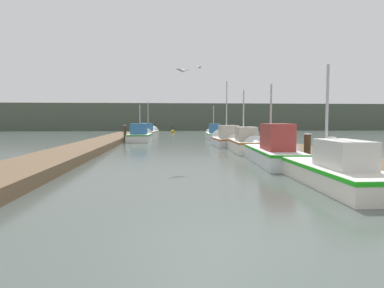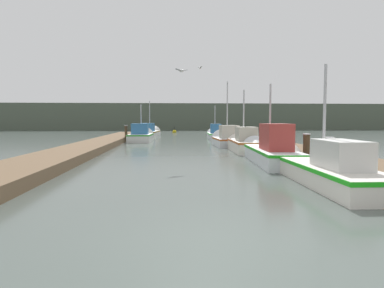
{
  "view_description": "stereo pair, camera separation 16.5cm",
  "coord_description": "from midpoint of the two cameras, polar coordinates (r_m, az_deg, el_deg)",
  "views": [
    {
      "loc": [
        -1.03,
        -4.59,
        1.77
      ],
      "look_at": [
        0.37,
        13.96,
        0.46
      ],
      "focal_mm": 32.0,
      "sensor_mm": 36.0,
      "label": 1
    },
    {
      "loc": [
        -0.87,
        -4.6,
        1.77
      ],
      "look_at": [
        0.37,
        13.96,
        0.46
      ],
      "focal_mm": 32.0,
      "sensor_mm": 36.0,
      "label": 2
    }
  ],
  "objects": [
    {
      "name": "seagull_1",
      "position": [
        24.43,
        1.5,
        12.59
      ],
      "size": [
        0.31,
        0.55,
        0.12
      ],
      "rotation": [
        0.0,
        0.0,
        5.08
      ],
      "color": "white"
    },
    {
      "name": "dock_left",
      "position": [
        21.15,
        -16.28,
        -0.41
      ],
      "size": [
        2.29,
        40.0,
        0.39
      ],
      "color": "brown",
      "rests_on": "ground_plane"
    },
    {
      "name": "fishing_boat_4",
      "position": [
        28.96,
        -8.21,
        1.35
      ],
      "size": [
        1.93,
        5.01,
        3.58
      ],
      "rotation": [
        0.0,
        0.0,
        -0.04
      ],
      "color": "silver",
      "rests_on": "ground_plane"
    },
    {
      "name": "fishing_boat_3",
      "position": [
        23.83,
        5.94,
        0.75
      ],
      "size": [
        1.75,
        4.44,
        4.91
      ],
      "rotation": [
        0.0,
        0.0,
        0.01
      ],
      "color": "silver",
      "rests_on": "ground_plane"
    },
    {
      "name": "fishing_boat_2",
      "position": [
        19.84,
        8.69,
        0.17
      ],
      "size": [
        1.54,
        5.4,
        3.77
      ],
      "rotation": [
        0.0,
        0.0,
        -0.04
      ],
      "color": "silver",
      "rests_on": "ground_plane"
    },
    {
      "name": "mooring_piling_1",
      "position": [
        28.27,
        -10.77,
        1.75
      ],
      "size": [
        0.26,
        0.26,
        1.36
      ],
      "color": "#473523",
      "rests_on": "ground_plane"
    },
    {
      "name": "dock_right",
      "position": [
        21.64,
        13.61,
        -0.26
      ],
      "size": [
        2.29,
        40.0,
        0.39
      ],
      "color": "brown",
      "rests_on": "ground_plane"
    },
    {
      "name": "distant_shore_ridge",
      "position": [
        66.96,
        -2.99,
        4.49
      ],
      "size": [
        120.0,
        16.0,
        4.66
      ],
      "color": "#4C5647",
      "rests_on": "ground_plane"
    },
    {
      "name": "fishing_boat_1",
      "position": [
        14.87,
        12.91,
        -1.02
      ],
      "size": [
        1.8,
        6.47,
        3.62
      ],
      "rotation": [
        0.0,
        0.0,
        -0.07
      ],
      "color": "silver",
      "rests_on": "ground_plane"
    },
    {
      "name": "seagull_lead",
      "position": [
        14.07,
        -1.41,
        12.14
      ],
      "size": [
        0.53,
        0.39,
        0.12
      ],
      "rotation": [
        0.0,
        0.0,
        0.56
      ],
      "color": "white"
    },
    {
      "name": "channel_buoy",
      "position": [
        47.35,
        -2.84,
        2.06
      ],
      "size": [
        0.56,
        0.56,
        1.06
      ],
      "color": "gold",
      "rests_on": "ground_plane"
    },
    {
      "name": "fishing_boat_0",
      "position": [
        10.73,
        20.57,
        -3.63
      ],
      "size": [
        1.56,
        6.29,
        3.7
      ],
      "rotation": [
        0.0,
        0.0,
        -0.02
      ],
      "color": "silver",
      "rests_on": "ground_plane"
    },
    {
      "name": "fishing_boat_5",
      "position": [
        33.65,
        3.93,
        1.71
      ],
      "size": [
        1.7,
        6.42,
        3.55
      ],
      "rotation": [
        0.0,
        0.0,
        -0.06
      ],
      "color": "silver",
      "rests_on": "ground_plane"
    },
    {
      "name": "mooring_piling_2",
      "position": [
        12.43,
        22.33,
        -1.65
      ],
      "size": [
        0.3,
        0.3,
        1.2
      ],
      "color": "#473523",
      "rests_on": "ground_plane"
    },
    {
      "name": "mooring_piling_0",
      "position": [
        14.06,
        18.84,
        -0.85
      ],
      "size": [
        0.29,
        0.29,
        1.24
      ],
      "color": "#473523",
      "rests_on": "ground_plane"
    },
    {
      "name": "ground_plane",
      "position": [
        5.01,
        7.68,
        -16.66
      ],
      "size": [
        200.0,
        200.0,
        0.0
      ],
      "color": "#47514C"
    },
    {
      "name": "fishing_boat_6",
      "position": [
        38.45,
        -6.83,
        1.98
      ],
      "size": [
        2.28,
        6.31,
        4.38
      ],
      "rotation": [
        0.0,
        0.0,
        -0.1
      ],
      "color": "silver",
      "rests_on": "ground_plane"
    }
  ]
}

